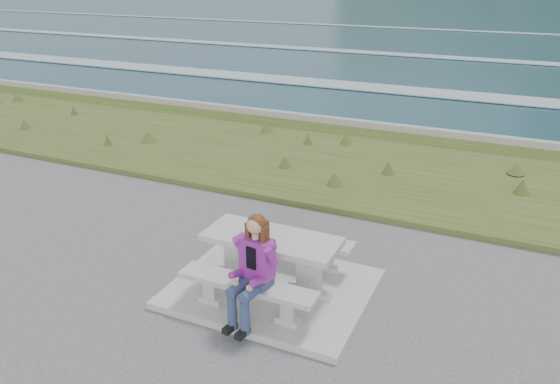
# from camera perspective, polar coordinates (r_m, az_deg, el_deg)

# --- Properties ---
(concrete_slab) EXTENTS (2.60, 2.10, 0.10)m
(concrete_slab) POSITION_cam_1_polar(r_m,az_deg,el_deg) (7.55, -0.85, -10.05)
(concrete_slab) COLOR #A9A8A4
(concrete_slab) RESTS_ON ground
(picnic_table) EXTENTS (1.80, 0.75, 0.75)m
(picnic_table) POSITION_cam_1_polar(r_m,az_deg,el_deg) (7.23, -0.87, -5.82)
(picnic_table) COLOR #A9A8A4
(picnic_table) RESTS_ON concrete_slab
(bench_landward) EXTENTS (1.80, 0.35, 0.45)m
(bench_landward) POSITION_cam_1_polar(r_m,az_deg,el_deg) (6.81, -3.43, -10.08)
(bench_landward) COLOR #A9A8A4
(bench_landward) RESTS_ON concrete_slab
(bench_seaward) EXTENTS (1.80, 0.35, 0.45)m
(bench_seaward) POSITION_cam_1_polar(r_m,az_deg,el_deg) (7.90, 1.33, -5.11)
(bench_seaward) COLOR #A9A8A4
(bench_seaward) RESTS_ON concrete_slab
(grass_verge) EXTENTS (160.00, 4.50, 0.22)m
(grass_verge) POSITION_cam_1_polar(r_m,az_deg,el_deg) (11.82, 9.62, 1.84)
(grass_verge) COLOR #334D1C
(grass_verge) RESTS_ON ground
(shore_drop) EXTENTS (160.00, 0.80, 2.20)m
(shore_drop) POSITION_cam_1_polar(r_m,az_deg,el_deg) (14.51, 12.73, 5.50)
(shore_drop) COLOR #68614E
(shore_drop) RESTS_ON ground
(ocean) EXTENTS (1600.00, 1600.00, 0.09)m
(ocean) POSITION_cam_1_polar(r_m,az_deg,el_deg) (31.50, 19.52, 10.57)
(ocean) COLOR #1E4556
(ocean) RESTS_ON ground
(seated_woman) EXTENTS (0.47, 0.72, 1.38)m
(seated_woman) POSITION_cam_1_polar(r_m,az_deg,el_deg) (6.59, -3.14, -9.70)
(seated_woman) COLOR navy
(seated_woman) RESTS_ON concrete_slab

